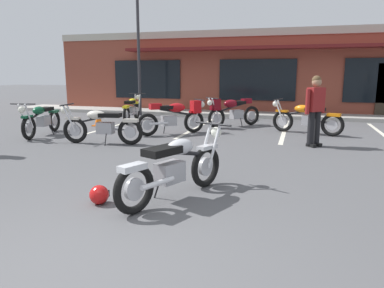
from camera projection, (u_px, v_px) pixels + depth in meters
name	position (u px, v px, depth m)	size (l,w,h in m)	color
ground_plane	(200.00, 165.00, 6.92)	(80.00, 80.00, 0.00)	#515154
sidewalk_kerb	(254.00, 114.00, 14.89)	(22.00, 1.80, 0.14)	#A8A59E
brick_storefront_building	(264.00, 72.00, 17.87)	(18.60, 6.80, 3.52)	brown
painted_stall_lines	(240.00, 128.00, 11.52)	(8.34, 4.80, 0.01)	silver
motorcycle_foreground_classic	(175.00, 166.00, 5.00)	(1.12, 1.99, 0.98)	black
motorcycle_red_sportbike	(232.00, 111.00, 11.79)	(1.60, 1.70, 0.98)	black
motorcycle_black_cruiser	(101.00, 125.00, 8.94)	(2.11, 0.70, 0.98)	black
motorcycle_silver_naked	(132.00, 109.00, 13.11)	(0.81, 2.09, 0.98)	black
motorcycle_blue_standard	(42.00, 119.00, 10.14)	(0.81, 2.09, 0.98)	black
motorcycle_green_cafe_racer	(306.00, 118.00, 10.43)	(2.03, 1.01, 0.98)	black
motorcycle_orange_scrambler	(175.00, 116.00, 10.37)	(1.69, 1.61, 0.98)	black
person_in_shorts_foreground	(315.00, 107.00, 8.53)	(0.50, 0.49, 1.68)	black
helmet_on_pavement	(99.00, 195.00, 4.85)	(0.26, 0.26, 0.26)	#B71414
traffic_cone	(98.00, 118.00, 12.05)	(0.34, 0.34, 0.53)	orange
parking_lot_lamp_post	(137.00, 30.00, 14.40)	(0.24, 0.76, 5.29)	#2D2D33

